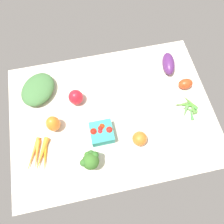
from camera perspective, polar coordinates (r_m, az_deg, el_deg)
tablecloth at (r=112.79cm, az=-0.00°, el=-0.60°), size 104.00×76.00×2.00cm
bell_pepper_orange at (r=108.45cm, az=-15.22°, el=-2.99°), size 9.03×9.03×9.70cm
bell_pepper_red at (r=112.63cm, az=-9.50°, el=3.88°), size 10.31×10.31×8.49cm
broccoli_head at (r=98.15cm, az=-5.67°, el=-12.54°), size 8.73×8.64×11.12cm
berry_basket at (r=104.81cm, az=-2.72°, el=-5.37°), size 10.85×10.85×7.47cm
carrot_bunch at (r=109.77cm, az=-18.55°, el=-10.57°), size 12.98×17.61×2.82cm
heirloom_tomato_orange at (r=104.54cm, az=7.29°, el=-6.97°), size 7.08×7.08×7.08cm
roma_tomato at (r=123.09cm, az=18.79°, el=7.04°), size 7.76×5.57×5.50cm
okra_pile at (r=119.29cm, az=19.44°, el=1.37°), size 11.89×14.58×1.93cm
leafy_greens_clump at (r=120.86cm, az=-18.91°, el=5.68°), size 24.69×25.88×6.50cm
eggplant at (r=126.94cm, az=14.63°, el=12.22°), size 9.19×15.05×6.67cm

